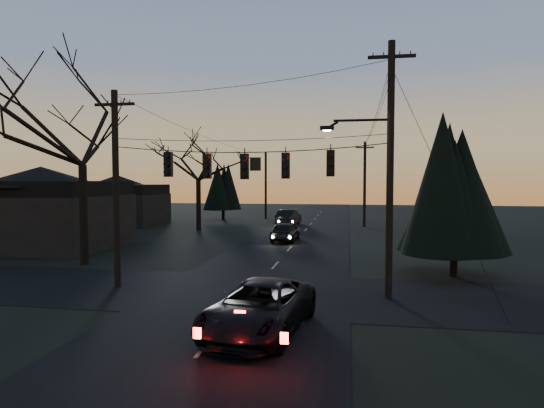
% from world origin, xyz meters
% --- Properties ---
extents(main_road, '(8.00, 120.00, 0.02)m').
position_xyz_m(main_road, '(0.00, 20.00, 0.01)').
color(main_road, black).
rests_on(main_road, ground).
extents(cross_road, '(60.00, 7.00, 0.02)m').
position_xyz_m(cross_road, '(0.00, 10.00, 0.01)').
color(cross_road, black).
rests_on(cross_road, ground).
extents(utility_pole_right, '(5.00, 0.30, 10.00)m').
position_xyz_m(utility_pole_right, '(5.50, 10.00, 0.00)').
color(utility_pole_right, black).
rests_on(utility_pole_right, ground).
extents(utility_pole_left, '(1.80, 0.30, 8.50)m').
position_xyz_m(utility_pole_left, '(-6.00, 10.00, 0.00)').
color(utility_pole_left, black).
rests_on(utility_pole_left, ground).
extents(utility_pole_far_r, '(1.80, 0.30, 8.50)m').
position_xyz_m(utility_pole_far_r, '(5.50, 38.00, 0.00)').
color(utility_pole_far_r, black).
rests_on(utility_pole_far_r, ground).
extents(utility_pole_far_l, '(0.30, 0.30, 8.00)m').
position_xyz_m(utility_pole_far_l, '(-6.00, 46.00, 0.00)').
color(utility_pole_far_l, black).
rests_on(utility_pole_far_l, ground).
extents(span_signal_assembly, '(11.50, 0.44, 1.55)m').
position_xyz_m(span_signal_assembly, '(-0.24, 10.00, 5.28)').
color(span_signal_assembly, black).
rests_on(span_signal_assembly, ground).
extents(bare_tree_left, '(9.77, 9.77, 10.99)m').
position_xyz_m(bare_tree_left, '(-10.44, 14.59, 7.69)').
color(bare_tree_left, black).
rests_on(bare_tree_left, ground).
extents(evergreen_right, '(4.71, 4.71, 7.24)m').
position_xyz_m(evergreen_right, '(8.97, 14.78, 4.21)').
color(evergreen_right, black).
rests_on(evergreen_right, ground).
extents(bare_tree_dist, '(7.29, 7.29, 9.33)m').
position_xyz_m(bare_tree_dist, '(-9.82, 32.16, 6.52)').
color(bare_tree_dist, black).
rests_on(bare_tree_dist, ground).
extents(evergreen_dist, '(3.40, 3.40, 6.15)m').
position_xyz_m(evergreen_dist, '(-10.70, 43.68, 3.67)').
color(evergreen_dist, black).
rests_on(evergreen_dist, ground).
extents(house_left_near, '(10.00, 8.00, 5.60)m').
position_xyz_m(house_left_near, '(-17.00, 20.00, 2.80)').
color(house_left_near, black).
rests_on(house_left_near, ground).
extents(house_left_far, '(9.00, 7.00, 5.20)m').
position_xyz_m(house_left_far, '(-20.00, 36.00, 2.60)').
color(house_left_far, black).
rests_on(house_left_far, ground).
extents(suv_near, '(3.27, 5.73, 1.51)m').
position_xyz_m(suv_near, '(1.26, 5.22, 0.75)').
color(suv_near, black).
rests_on(suv_near, ground).
extents(sedan_oncoming_a, '(2.02, 4.48, 1.49)m').
position_xyz_m(sedan_oncoming_a, '(-0.80, 25.81, 0.75)').
color(sedan_oncoming_a, black).
rests_on(sedan_oncoming_a, ground).
extents(sedan_oncoming_b, '(2.19, 5.08, 1.63)m').
position_xyz_m(sedan_oncoming_b, '(-2.12, 37.98, 0.81)').
color(sedan_oncoming_b, black).
rests_on(sedan_oncoming_b, ground).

